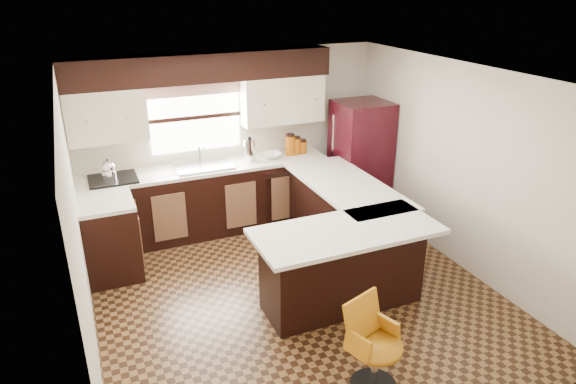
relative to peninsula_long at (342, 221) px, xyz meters
name	(u,v)px	position (x,y,z in m)	size (l,w,h in m)	color
floor	(296,294)	(-0.90, -0.62, -0.45)	(4.40, 4.40, 0.00)	#49301A
ceiling	(297,77)	(-0.90, -0.62, 1.95)	(4.40, 4.40, 0.00)	silver
wall_back	(232,138)	(-0.90, 1.58, 0.75)	(4.40, 4.40, 0.00)	beige
wall_front	(432,315)	(-0.90, -2.83, 0.75)	(4.40, 4.40, 0.00)	beige
wall_left	(78,232)	(-3.00, -0.62, 0.75)	(4.40, 4.40, 0.00)	beige
wall_right	(460,168)	(1.20, -0.62, 0.75)	(4.40, 4.40, 0.00)	beige
base_cab_back	(209,201)	(-1.35, 1.28, 0.00)	(3.30, 0.60, 0.90)	black
base_cab_left	(111,240)	(-2.70, 0.62, 0.00)	(0.60, 0.70, 0.90)	black
counter_back	(207,168)	(-1.35, 1.28, 0.47)	(3.30, 0.60, 0.04)	silver
counter_left	(105,202)	(-2.70, 0.62, 0.47)	(0.60, 0.70, 0.04)	silver
soffit	(202,67)	(-1.30, 1.40, 1.77)	(3.40, 0.35, 0.36)	black
upper_cab_left	(106,116)	(-2.52, 1.40, 1.27)	(0.94, 0.35, 0.64)	beige
upper_cab_right	(282,99)	(-0.22, 1.40, 1.27)	(1.14, 0.35, 0.64)	beige
window_pane	(195,117)	(-1.40, 1.56, 1.10)	(1.20, 0.02, 0.90)	white
valance	(194,88)	(-1.40, 1.52, 1.49)	(1.30, 0.06, 0.18)	#D19B93
sink	(204,166)	(-1.40, 1.25, 0.51)	(0.75, 0.45, 0.03)	#B2B2B7
dishwasher	(285,198)	(-0.35, 0.99, -0.02)	(0.58, 0.03, 0.78)	black
cooktop	(113,179)	(-2.55, 1.25, 0.51)	(0.58, 0.50, 0.03)	black
peninsula_long	(342,221)	(0.00, 0.00, 0.00)	(0.60, 1.95, 0.90)	black
peninsula_return	(342,267)	(-0.53, -0.97, 0.00)	(1.65, 0.60, 0.90)	black
counter_pen_long	(347,186)	(0.05, 0.00, 0.47)	(0.84, 1.95, 0.04)	silver
counter_pen_return	(347,231)	(-0.55, -1.06, 0.47)	(1.89, 0.84, 0.04)	silver
refrigerator	(360,160)	(0.82, 0.99, 0.39)	(0.72, 0.69, 1.68)	black
bar_chair	(376,348)	(-0.85, -2.17, -0.04)	(0.44, 0.44, 0.82)	#B56E10
kettle	(108,169)	(-2.59, 1.26, 0.65)	(0.19, 0.19, 0.25)	silver
percolator	(250,150)	(-0.75, 1.28, 0.65)	(0.15, 0.15, 0.30)	silver
mixing_bowl	(271,155)	(-0.43, 1.28, 0.53)	(0.27, 0.27, 0.07)	white
canister_large	(290,145)	(-0.14, 1.30, 0.63)	(0.14, 0.14, 0.27)	#914607
canister_med	(296,146)	(-0.05, 1.30, 0.61)	(0.12, 0.12, 0.23)	#914607
canister_small	(302,147)	(0.04, 1.30, 0.58)	(0.13, 0.13, 0.17)	#914607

